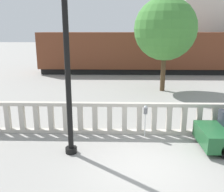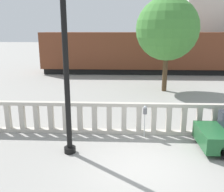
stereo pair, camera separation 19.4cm
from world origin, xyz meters
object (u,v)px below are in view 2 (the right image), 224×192
at_px(lamppost, 66,74).
at_px(train_far, 161,47).
at_px(tree_left, 167,29).
at_px(train_near, 154,52).
at_px(parking_meter, 145,112).

relative_size(lamppost, train_far, 0.22).
distance_m(lamppost, train_far, 31.17).
xyz_separation_m(train_far, tree_left, (-2.74, -20.92, 2.49)).
relative_size(train_far, tree_left, 3.89).
height_order(train_near, train_far, train_near).
height_order(parking_meter, tree_left, tree_left).
bearing_deg(train_near, tree_left, -91.06).
height_order(parking_meter, train_near, train_near).
bearing_deg(parking_meter, train_far, 80.64).
height_order(lamppost, train_near, lamppost).
bearing_deg(lamppost, tree_left, 63.20).
height_order(train_near, tree_left, tree_left).
height_order(train_far, tree_left, tree_left).
xyz_separation_m(lamppost, train_near, (4.85, 16.84, -0.71)).
distance_m(parking_meter, train_near, 15.60).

